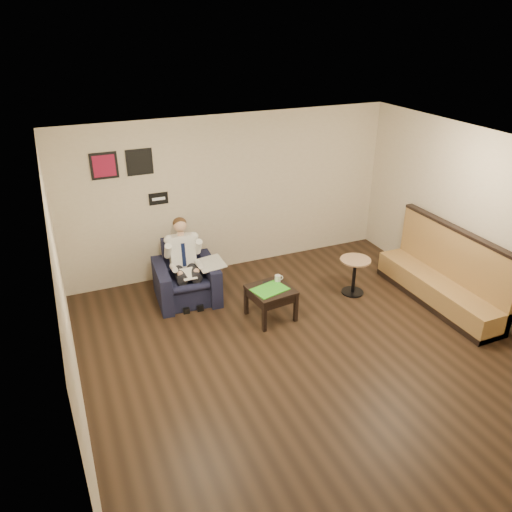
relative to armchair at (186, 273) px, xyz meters
name	(u,v)px	position (x,y,z in m)	size (l,w,h in m)	color
ground	(309,354)	(1.14, -2.12, -0.47)	(6.00, 6.00, 0.00)	black
wall_back	(231,194)	(1.14, 0.88, 0.93)	(6.00, 0.02, 2.80)	beige
wall_front	(503,426)	(1.14, -5.12, 0.93)	(6.00, 0.02, 2.80)	beige
wall_left	(66,315)	(-1.86, -2.12, 0.93)	(0.02, 6.00, 2.80)	beige
wall_right	(491,229)	(4.14, -2.12, 0.93)	(0.02, 6.00, 2.80)	beige
ceiling	(320,156)	(1.14, -2.12, 2.33)	(6.00, 6.00, 0.02)	white
seating_sign	(158,199)	(-0.16, 0.86, 1.03)	(0.32, 0.02, 0.20)	black
art_print_left	(104,166)	(-0.96, 0.86, 1.68)	(0.42, 0.03, 0.42)	maroon
art_print_right	(139,162)	(-0.41, 0.86, 1.68)	(0.42, 0.03, 0.42)	black
armchair	(186,273)	(0.00, 0.00, 0.00)	(0.98, 0.98, 0.94)	black
seated_man	(187,267)	(-0.01, -0.12, 0.17)	(0.62, 0.92, 1.29)	silver
lap_papers	(188,274)	(-0.02, -0.23, 0.11)	(0.22, 0.31, 0.01)	white
newspaper	(211,263)	(0.39, -0.13, 0.17)	(0.41, 0.51, 0.01)	silver
side_table	(271,303)	(1.04, -1.06, -0.22)	(0.63, 0.63, 0.51)	black
green_folder	(270,289)	(1.00, -1.09, 0.05)	(0.51, 0.37, 0.01)	green
coffee_mug	(278,278)	(1.22, -0.90, 0.10)	(0.09, 0.09, 0.11)	white
smartphone	(268,282)	(1.07, -0.87, 0.05)	(0.16, 0.08, 0.01)	black
banquette	(441,268)	(3.73, -1.72, 0.15)	(0.58, 2.44, 1.25)	olive
cafe_table	(354,276)	(2.64, -0.92, -0.15)	(0.51, 0.51, 0.64)	#9F7756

